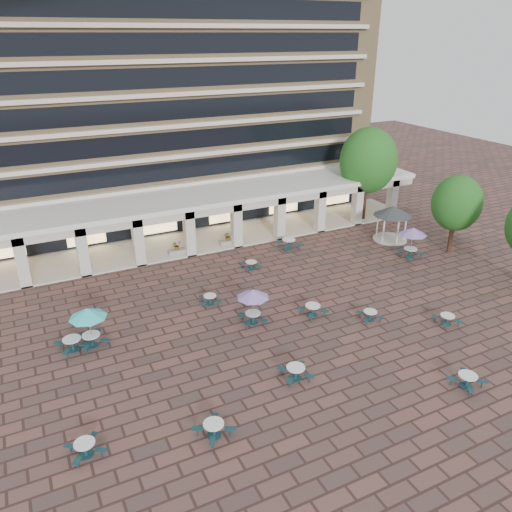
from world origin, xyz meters
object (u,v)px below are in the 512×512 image
object	(u,v)px
picnic_table_1	(214,428)
planter_left	(177,249)
gazebo	(393,215)
picnic_table_2	(447,319)
picnic_table_0	(85,448)
planter_right	(228,240)

from	to	relation	value
picnic_table_1	planter_left	world-z (taller)	planter_left
gazebo	planter_left	bearing A→B (deg)	164.16
picnic_table_2	gazebo	world-z (taller)	gazebo
picnic_table_0	gazebo	size ratio (longest dim) A/B	0.52
picnic_table_0	picnic_table_2	distance (m)	22.37
picnic_table_0	planter_left	world-z (taller)	planter_left
picnic_table_2	planter_left	world-z (taller)	planter_left
picnic_table_2	gazebo	size ratio (longest dim) A/B	0.49
picnic_table_2	gazebo	bearing A→B (deg)	71.72
picnic_table_0	planter_right	bearing A→B (deg)	42.32
planter_right	picnic_table_1	bearing A→B (deg)	-114.89
picnic_table_0	gazebo	world-z (taller)	gazebo
picnic_table_1	picnic_table_2	bearing A→B (deg)	-10.04
picnic_table_0	picnic_table_2	size ratio (longest dim) A/B	1.06
planter_left	planter_right	world-z (taller)	planter_right
picnic_table_1	planter_left	xyz separation A→B (m)	(4.85, 20.45, 0.07)
picnic_table_0	picnic_table_1	distance (m)	5.66
planter_right	gazebo	bearing A→B (deg)	-20.85
picnic_table_0	planter_right	size ratio (longest dim) A/B	1.16
picnic_table_1	planter_right	bearing A→B (deg)	46.84
gazebo	planter_left	size ratio (longest dim) A/B	2.23
picnic_table_2	planter_left	size ratio (longest dim) A/B	1.09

